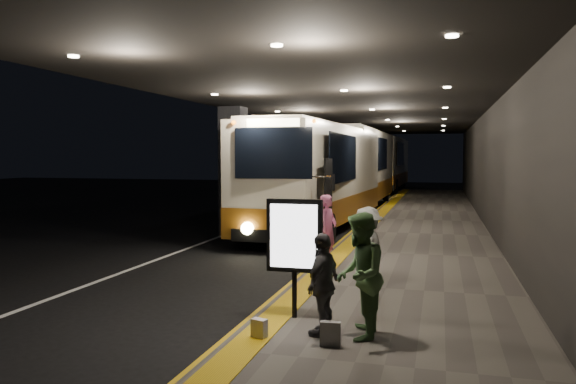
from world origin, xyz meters
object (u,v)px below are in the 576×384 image
Objects in this scene: coach_third at (384,166)px; bag_plain at (259,328)px; passenger_waiting_grey at (323,284)px; bag_polka at (330,334)px; passenger_waiting_green at (360,275)px; coach_second at (356,171)px; info_sign at (294,238)px; passenger_waiting_white at (367,250)px; stanchion_post at (311,253)px; passenger_boarding at (328,229)px; coach_main at (319,181)px.

bag_plain is at bearing -86.08° from coach_third.
passenger_waiting_grey is 0.75m from bag_polka.
coach_second is at bearing -174.88° from passenger_waiting_green.
info_sign is (2.13, -21.29, -0.48)m from coach_second.
coach_third is 34.14m from passenger_waiting_white.
passenger_waiting_white is at bearing -178.52° from passenger_waiting_green.
info_sign is 3.02m from stanchion_post.
bag_plain is at bearing -10.50° from passenger_waiting_white.
coach_second is at bearing 20.31° from passenger_boarding.
passenger_waiting_white reaches higher than bag_polka.
stanchion_post is at bearing -75.79° from coach_main.
info_sign is at bearing -125.87° from passenger_waiting_grey.
coach_main is 44.65× the size of bag_plain.
stanchion_post is at bearing -166.67° from passenger_boarding.
passenger_waiting_grey is at bearing 113.37° from bag_polka.
passenger_waiting_white is 1.10× the size of passenger_waiting_grey.
info_sign reaches higher than stanchion_post.
coach_second is 16.84m from passenger_boarding.
coach_second reaches higher than passenger_waiting_white.
info_sign is (0.36, -4.57, 0.46)m from passenger_boarding.
coach_second is 22.72m from bag_polka.
info_sign is at bearing -82.45° from stanchion_post.
coach_second is 7.68× the size of passenger_boarding.
passenger_boarding reaches higher than stanchion_post.
coach_third is 12.00× the size of stanchion_post.
passenger_waiting_white is (2.97, -34.00, -0.98)m from coach_third.
bag_plain is at bearing -78.49° from coach_main.
passenger_waiting_white is 0.86× the size of info_sign.
passenger_waiting_green reaches higher than bag_plain.
passenger_boarding is at bearing -167.50° from passenger_waiting_green.
coach_third reaches higher than passenger_boarding.
passenger_waiting_grey is 4.43× the size of bag_polka.
bag_plain is (0.13, -5.67, -0.69)m from passenger_boarding.
bag_polka is 1.81m from info_sign.
info_sign is at bearing -161.29° from passenger_boarding.
passenger_waiting_grey is at bearing -90.85° from passenger_waiting_green.
bag_plain is at bearing -77.57° from passenger_waiting_green.
coach_second is 37.80× the size of bag_polka.
passenger_waiting_grey is (2.75, -22.03, -1.02)m from coach_second.
coach_second is 7.80× the size of passenger_waiting_white.
passenger_waiting_green is at bearing -67.06° from stanchion_post.
passenger_waiting_green is 0.54m from passenger_waiting_grey.
bag_polka is 0.31× the size of stanchion_post.
passenger_waiting_white is 1.63m from stanchion_post.
info_sign is 1.77× the size of stanchion_post.
bag_polka is (2.96, -13.08, -1.48)m from coach_main.
passenger_waiting_green reaches higher than bag_polka.
coach_main reaches higher than bag_polka.
passenger_waiting_white is 2.21m from info_sign.
coach_second is 11.83× the size of stanchion_post.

